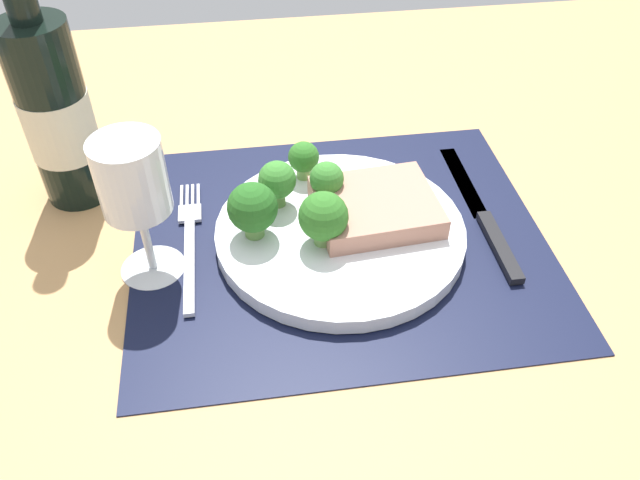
# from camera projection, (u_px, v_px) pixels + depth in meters

# --- Properties ---
(ground_plane) EXTENTS (1.40, 1.10, 0.03)m
(ground_plane) POSITION_uv_depth(u_px,v_px,m) (340.00, 251.00, 0.66)
(ground_plane) COLOR tan
(placemat) EXTENTS (0.42, 0.36, 0.00)m
(placemat) POSITION_uv_depth(u_px,v_px,m) (340.00, 239.00, 0.65)
(placemat) COLOR black
(placemat) RESTS_ON ground_plane
(plate) EXTENTS (0.25, 0.25, 0.02)m
(plate) POSITION_uv_depth(u_px,v_px,m) (340.00, 232.00, 0.65)
(plate) COLOR silver
(plate) RESTS_ON placemat
(steak) EXTENTS (0.13, 0.11, 0.02)m
(steak) POSITION_uv_depth(u_px,v_px,m) (376.00, 207.00, 0.65)
(steak) COLOR tan
(steak) RESTS_ON plate
(broccoli_front_edge) EXTENTS (0.04, 0.04, 0.05)m
(broccoli_front_edge) POSITION_uv_depth(u_px,v_px,m) (327.00, 180.00, 0.65)
(broccoli_front_edge) COLOR #5B8942
(broccoli_front_edge) RESTS_ON plate
(broccoli_back_left) EXTENTS (0.05, 0.05, 0.06)m
(broccoli_back_left) POSITION_uv_depth(u_px,v_px,m) (253.00, 211.00, 0.61)
(broccoli_back_left) COLOR #5B8942
(broccoli_back_left) RESTS_ON plate
(broccoli_center) EXTENTS (0.04, 0.04, 0.05)m
(broccoli_center) POSITION_uv_depth(u_px,v_px,m) (277.00, 181.00, 0.65)
(broccoli_center) COLOR #5B8942
(broccoli_center) RESTS_ON plate
(broccoli_near_steak) EXTENTS (0.05, 0.05, 0.06)m
(broccoli_near_steak) POSITION_uv_depth(u_px,v_px,m) (323.00, 217.00, 0.60)
(broccoli_near_steak) COLOR #6B994C
(broccoli_near_steak) RESTS_ON plate
(broccoli_near_fork) EXTENTS (0.03, 0.03, 0.04)m
(broccoli_near_fork) POSITION_uv_depth(u_px,v_px,m) (304.00, 158.00, 0.69)
(broccoli_near_fork) COLOR #6B994C
(broccoli_near_fork) RESTS_ON plate
(fork) EXTENTS (0.02, 0.19, 0.01)m
(fork) POSITION_uv_depth(u_px,v_px,m) (190.00, 241.00, 0.64)
(fork) COLOR silver
(fork) RESTS_ON placemat
(knife) EXTENTS (0.02, 0.23, 0.01)m
(knife) POSITION_uv_depth(u_px,v_px,m) (485.00, 218.00, 0.67)
(knife) COLOR black
(knife) RESTS_ON placemat
(wine_bottle) EXTENTS (0.07, 0.07, 0.29)m
(wine_bottle) POSITION_uv_depth(u_px,v_px,m) (56.00, 110.00, 0.64)
(wine_bottle) COLOR black
(wine_bottle) RESTS_ON ground_plane
(wine_glass) EXTENTS (0.06, 0.06, 0.15)m
(wine_glass) POSITION_uv_depth(u_px,v_px,m) (133.00, 186.00, 0.56)
(wine_glass) COLOR silver
(wine_glass) RESTS_ON ground_plane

